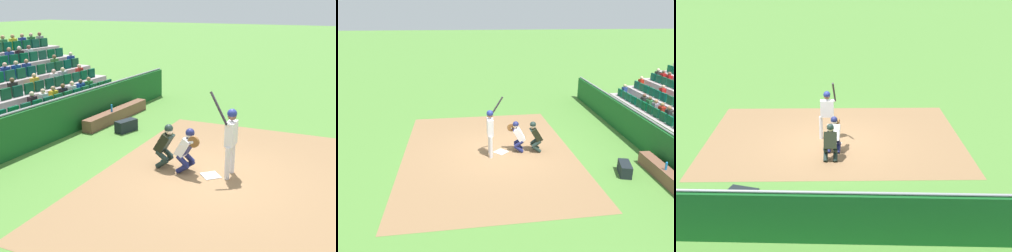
# 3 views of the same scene
# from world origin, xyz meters

# --- Properties ---
(ground_plane) EXTENTS (160.00, 160.00, 0.00)m
(ground_plane) POSITION_xyz_m (0.00, 0.00, 0.00)
(ground_plane) COLOR #4D7F34
(infield_dirt_patch) EXTENTS (9.52, 6.97, 0.01)m
(infield_dirt_patch) POSITION_xyz_m (0.00, 0.50, 0.00)
(infield_dirt_patch) COLOR olive
(infield_dirt_patch) RESTS_ON ground_plane
(home_plate_marker) EXTENTS (0.62, 0.62, 0.02)m
(home_plate_marker) POSITION_xyz_m (0.00, 0.00, 0.02)
(home_plate_marker) COLOR white
(home_plate_marker) RESTS_ON infield_dirt_patch
(batter_at_plate) EXTENTS (0.63, 0.65, 2.27)m
(batter_at_plate) POSITION_xyz_m (-0.23, 0.42, 1.14)
(batter_at_plate) COLOR silver
(batter_at_plate) RESTS_ON ground_plane
(catcher_crouching) EXTENTS (0.49, 0.71, 1.26)m
(catcher_crouching) POSITION_xyz_m (0.06, -0.66, 0.71)
(catcher_crouching) COLOR navy
(catcher_crouching) RESTS_ON ground_plane
(home_plate_umpire) EXTENTS (0.47, 0.51, 1.26)m
(home_plate_umpire) POSITION_xyz_m (-0.02, -1.34, 0.69)
(home_plate_umpire) COLOR #1C2C27
(home_plate_umpire) RESTS_ON ground_plane
(dugout_wall) EXTENTS (15.74, 0.24, 1.36)m
(dugout_wall) POSITION_xyz_m (0.00, -5.68, 0.65)
(dugout_wall) COLOR #13501E
(dugout_wall) RESTS_ON ground_plane
(dugout_bench) EXTENTS (3.79, 0.40, 0.44)m
(dugout_bench) POSITION_xyz_m (-3.30, -5.13, 0.22)
(dugout_bench) COLOR brown
(dugout_bench) RESTS_ON ground_plane
(water_bottle_on_bench) EXTENTS (0.07, 0.07, 0.27)m
(water_bottle_on_bench) POSITION_xyz_m (-2.88, -5.08, 0.57)
(water_bottle_on_bench) COLOR blue
(water_bottle_on_bench) RESTS_ON dugout_bench
(equipment_duffel_bag) EXTENTS (0.87, 0.55, 0.41)m
(equipment_duffel_bag) POSITION_xyz_m (-2.24, -4.03, 0.20)
(equipment_duffel_bag) COLOR black
(equipment_duffel_bag) RESTS_ON ground_plane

